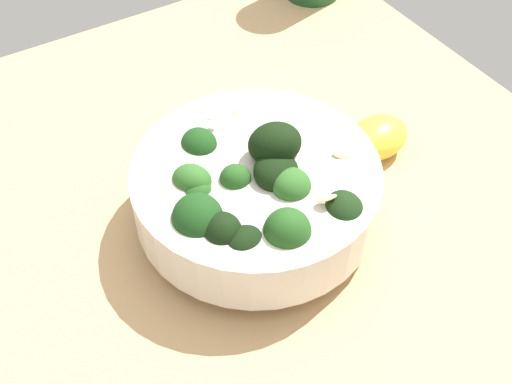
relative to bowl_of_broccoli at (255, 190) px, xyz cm
name	(u,v)px	position (x,y,z in cm)	size (l,w,h in cm)	color
ground_plane	(246,188)	(-5.76, 2.35, -6.36)	(65.69, 65.69, 3.39)	tan
bowl_of_broccoli	(255,190)	(0.00, 0.00, 0.00)	(22.01, 22.01, 11.50)	silver
lemon_wedge	(377,138)	(-1.84, 15.72, -2.67)	(6.82, 5.05, 3.99)	yellow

